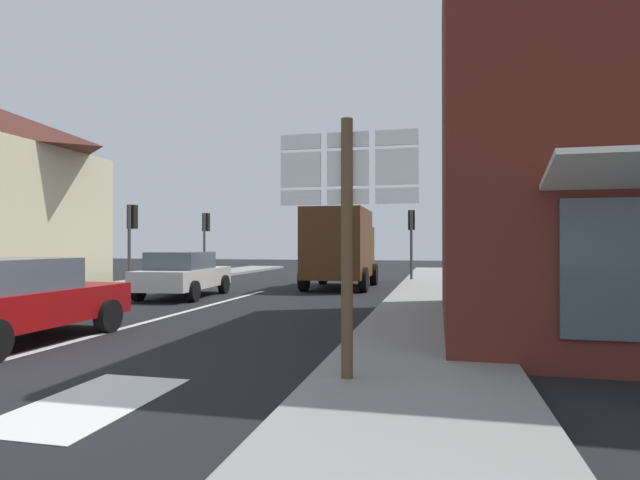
{
  "coord_description": "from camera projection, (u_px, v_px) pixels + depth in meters",
  "views": [
    {
      "loc": [
        6.27,
        -5.86,
        1.71
      ],
      "look_at": [
        2.57,
        10.13,
        1.85
      ],
      "focal_mm": 28.92,
      "sensor_mm": 36.0,
      "label": 1
    }
  ],
  "objects": [
    {
      "name": "ground_plane",
      "position": [
        243.0,
        297.0,
        16.85
      ],
      "size": [
        80.0,
        80.0,
        0.0
      ],
      "primitive_type": "plane",
      "color": "black"
    },
    {
      "name": "traffic_light_near_left",
      "position": [
        132.0,
        227.0,
        19.43
      ],
      "size": [
        0.3,
        0.49,
        3.21
      ],
      "color": "#47474C",
      "rests_on": "ground"
    },
    {
      "name": "delivery_truck",
      "position": [
        340.0,
        246.0,
        20.09
      ],
      "size": [
        2.54,
        5.03,
        3.05
      ],
      "color": "#4C2D14",
      "rests_on": "ground"
    },
    {
      "name": "lane_centre_stripe",
      "position": [
        184.0,
        312.0,
        12.95
      ],
      "size": [
        0.16,
        12.0,
        0.01
      ],
      "primitive_type": "cube",
      "color": "silver",
      "rests_on": "ground"
    },
    {
      "name": "traffic_light_far_right",
      "position": [
        411.0,
        229.0,
        23.51
      ],
      "size": [
        0.3,
        0.49,
        3.28
      ],
      "color": "#47474C",
      "rests_on": "ground"
    },
    {
      "name": "sidewalk_right",
      "position": [
        429.0,
        307.0,
        13.54
      ],
      "size": [
        2.55,
        44.0,
        0.14
      ],
      "primitive_type": "cube",
      "color": "gray",
      "rests_on": "ground"
    },
    {
      "name": "sidewalk_left",
      "position": [
        40.0,
        296.0,
        16.25
      ],
      "size": [
        2.55,
        44.0,
        0.14
      ],
      "primitive_type": "cube",
      "color": "gray",
      "rests_on": "ground"
    },
    {
      "name": "sedan_far",
      "position": [
        183.0,
        274.0,
        16.69
      ],
      "size": [
        2.22,
        4.32,
        1.47
      ],
      "color": "beige",
      "rests_on": "ground"
    },
    {
      "name": "sedan_near",
      "position": [
        12.0,
        300.0,
        8.83
      ],
      "size": [
        1.97,
        4.2,
        1.47
      ],
      "color": "maroon",
      "rests_on": "ground"
    },
    {
      "name": "route_sign_post",
      "position": [
        347.0,
        220.0,
        6.09
      ],
      "size": [
        1.66,
        0.14,
        3.2
      ],
      "color": "brown",
      "rests_on": "ground"
    },
    {
      "name": "lane_turn_arrow",
      "position": [
        91.0,
        403.0,
        5.54
      ],
      "size": [
        1.2,
        2.2,
        0.01
      ],
      "primitive_type": "cube",
      "color": "silver",
      "rests_on": "ground"
    },
    {
      "name": "traffic_light_far_left",
      "position": [
        206.0,
        230.0,
        25.6
      ],
      "size": [
        0.3,
        0.49,
        3.27
      ],
      "color": "#47474C",
      "rests_on": "ground"
    }
  ]
}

